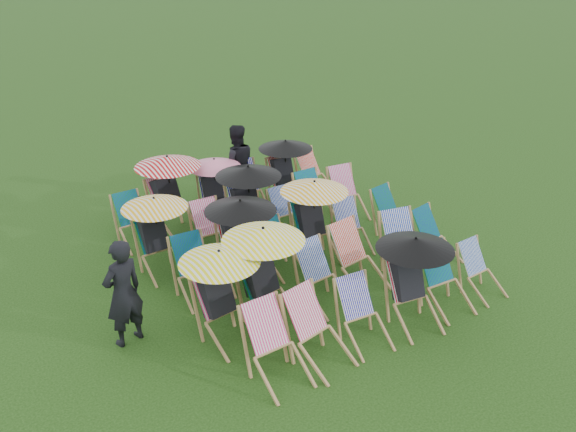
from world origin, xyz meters
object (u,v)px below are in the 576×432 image
deckchair_29 (316,173)px  deckchair_0 (277,347)px  deckchair_5 (482,270)px  person_rear (236,165)px  person_left (123,293)px

deckchair_29 → deckchair_0: bearing=-140.4°
deckchair_5 → person_rear: person_rear is taller
person_left → person_rear: size_ratio=0.95×
person_left → person_rear: bearing=-151.3°
deckchair_0 → deckchair_29: size_ratio=1.06×
deckchair_0 → deckchair_5: bearing=-2.3°
deckchair_0 → person_left: 2.28m
deckchair_5 → person_left: 5.50m
deckchair_5 → person_rear: size_ratio=0.48×
deckchair_5 → person_rear: 5.39m
person_rear → deckchair_5: bearing=123.6°
person_left → person_rear: 4.87m
deckchair_5 → person_left: person_left is taller
deckchair_0 → deckchair_29: deckchair_0 is taller
person_rear → deckchair_29: bearing=-179.5°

